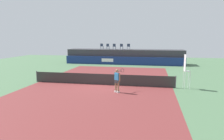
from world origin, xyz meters
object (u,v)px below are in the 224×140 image
(spectator_chair_far_right, at_px, (129,46))
(net_post_near, at_px, (37,76))
(umpire_chair, at_px, (186,69))
(tennis_ball, at_px, (103,77))
(spectator_chair_far_left, at_px, (102,46))
(spectator_chair_center, at_px, (114,46))
(spectator_chair_right, at_px, (122,46))
(net_post_far, at_px, (175,82))
(tennis_player, at_px, (117,80))
(spectator_chair_left, at_px, (108,46))

(spectator_chair_far_right, bearing_deg, net_post_near, -113.88)
(umpire_chair, distance_m, tennis_ball, 8.54)
(spectator_chair_far_right, bearing_deg, spectator_chair_far_left, 178.23)
(spectator_chair_center, bearing_deg, tennis_ball, -85.40)
(spectator_chair_right, distance_m, net_post_far, 16.63)
(spectator_chair_far_left, height_order, spectator_chair_center, same)
(tennis_ball, bearing_deg, net_post_far, -26.50)
(spectator_chair_far_right, distance_m, net_post_near, 16.86)
(spectator_chair_far_right, xyz_separation_m, tennis_player, (1.19, -17.57, -1.73))
(spectator_chair_left, xyz_separation_m, spectator_chair_right, (2.14, 0.10, 0.00))
(spectator_chair_left, distance_m, net_post_near, 15.53)
(spectator_chair_far_right, height_order, umpire_chair, spectator_chair_far_right)
(spectator_chair_far_right, relative_size, tennis_player, 0.50)
(spectator_chair_left, bearing_deg, spectator_chair_right, 2.57)
(spectator_chair_far_right, height_order, net_post_near, spectator_chair_far_right)
(spectator_chair_center, bearing_deg, spectator_chair_right, 6.09)
(spectator_chair_far_left, bearing_deg, spectator_chair_right, -6.42)
(tennis_ball, bearing_deg, spectator_chair_center, 94.60)
(spectator_chair_far_left, height_order, umpire_chair, spectator_chair_far_left)
(net_post_far, distance_m, tennis_player, 5.02)
(spectator_chair_center, height_order, umpire_chair, spectator_chair_center)
(spectator_chair_left, height_order, umpire_chair, spectator_chair_left)
(net_post_far, relative_size, tennis_ball, 14.71)
(spectator_chair_left, relative_size, tennis_player, 0.50)
(spectator_chair_left, distance_m, spectator_chair_far_right, 3.23)
(tennis_player, bearing_deg, net_post_near, 163.97)
(net_post_near, bearing_deg, spectator_chair_center, 72.98)
(spectator_chair_left, bearing_deg, umpire_chair, -57.34)
(net_post_far, bearing_deg, spectator_chair_far_right, 110.22)
(spectator_chair_far_right, bearing_deg, spectator_chair_left, -174.19)
(umpire_chair, height_order, net_post_near, umpire_chair)
(spectator_chair_right, bearing_deg, umpire_chair, -63.68)
(spectator_chair_far_right, height_order, tennis_player, spectator_chair_far_right)
(umpire_chair, bearing_deg, tennis_player, -156.43)
(umpire_chair, height_order, tennis_ball, umpire_chair)
(spectator_chair_left, distance_m, spectator_chair_center, 1.02)
(spectator_chair_center, distance_m, spectator_chair_right, 1.13)
(spectator_chair_center, xyz_separation_m, net_post_far, (7.83, -14.94, -2.19))
(umpire_chair, distance_m, tennis_player, 5.70)
(spectator_chair_right, distance_m, spectator_chair_far_right, 1.10)
(spectator_chair_left, relative_size, umpire_chair, 0.32)
(spectator_chair_far_left, bearing_deg, umpire_chair, -55.28)
(umpire_chair, xyz_separation_m, tennis_ball, (-7.65, 3.46, -1.55))
(spectator_chair_right, xyz_separation_m, tennis_player, (2.26, -17.34, -1.73))
(spectator_chair_far_left, relative_size, spectator_chair_left, 1.00)
(spectator_chair_far_left, xyz_separation_m, spectator_chair_center, (2.12, -0.48, 0.00))
(spectator_chair_far_left, bearing_deg, tennis_ball, -75.75)
(spectator_chair_far_left, xyz_separation_m, spectator_chair_left, (1.10, -0.46, 0.00))
(spectator_chair_left, relative_size, tennis_ball, 13.06)
(spectator_chair_far_right, distance_m, tennis_player, 17.70)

